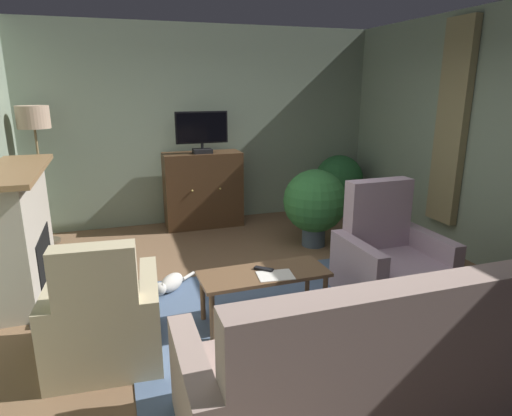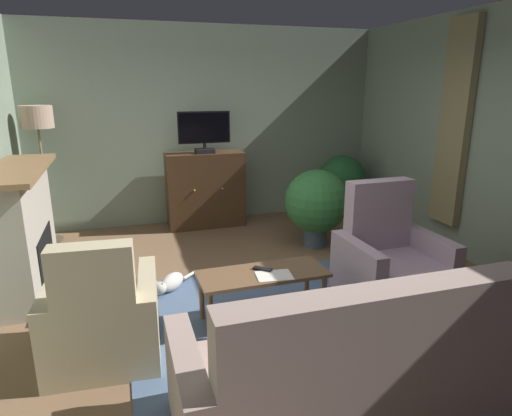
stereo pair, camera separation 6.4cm
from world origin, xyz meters
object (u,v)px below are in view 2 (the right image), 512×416
object	(u,v)px
fireplace	(25,233)
folded_newspaper	(274,276)
armchair_by_fireplace	(103,320)
tv_cabinet	(205,191)
potted_plant_tall_palm_by_window	(316,203)
coffee_table	(263,278)
tv_remote	(263,269)
floor_lamp	(38,127)
armchair_facing_sofa	(390,262)
television	(204,131)
potted_plant_on_hearth_side	(342,180)
sofa_floral	(350,376)
cat	(170,283)

from	to	relation	value
fireplace	folded_newspaper	world-z (taller)	fireplace
folded_newspaper	armchair_by_fireplace	xyz separation A→B (m)	(-1.38, -0.06, -0.15)
tv_cabinet	potted_plant_tall_palm_by_window	bearing A→B (deg)	-47.17
fireplace	coffee_table	xyz separation A→B (m)	(2.07, -1.33, -0.19)
coffee_table	armchair_by_fireplace	distance (m)	1.33
tv_remote	potted_plant_tall_palm_by_window	size ratio (longest dim) A/B	0.17
tv_cabinet	coffee_table	size ratio (longest dim) A/B	0.99
armchair_by_fireplace	floor_lamp	size ratio (longest dim) A/B	0.57
tv_cabinet	tv_remote	distance (m)	2.82
armchair_facing_sofa	tv_cabinet	bearing A→B (deg)	115.14
potted_plant_tall_palm_by_window	television	bearing A→B (deg)	134.05
coffee_table	tv_cabinet	bearing A→B (deg)	88.88
coffee_table	potted_plant_on_hearth_side	distance (m)	3.46
potted_plant_on_hearth_side	folded_newspaper	bearing A→B (deg)	-127.14
tv_cabinet	armchair_by_fireplace	bearing A→B (deg)	-114.44
folded_newspaper	sofa_floral	world-z (taller)	sofa_floral
folded_newspaper	coffee_table	bearing A→B (deg)	130.68
potted_plant_on_hearth_side	tv_cabinet	bearing A→B (deg)	175.31
television	floor_lamp	xyz separation A→B (m)	(-2.10, -0.03, 0.11)
coffee_table	armchair_facing_sofa	size ratio (longest dim) A/B	1.01
fireplace	potted_plant_tall_palm_by_window	xyz separation A→B (m)	(3.30, 0.25, -0.02)
coffee_table	floor_lamp	size ratio (longest dim) A/B	0.63
coffee_table	tv_remote	xyz separation A→B (m)	(0.01, 0.04, 0.07)
armchair_facing_sofa	floor_lamp	bearing A→B (deg)	141.85
folded_newspaper	floor_lamp	xyz separation A→B (m)	(-2.11, 2.87, 1.04)
fireplace	armchair_by_fireplace	size ratio (longest dim) A/B	1.70
tv_cabinet	tv_remote	size ratio (longest dim) A/B	6.51
sofa_floral	potted_plant_on_hearth_side	xyz separation A→B (m)	(2.06, 4.01, 0.24)
folded_newspaper	potted_plant_on_hearth_side	distance (m)	3.49
fireplace	coffee_table	size ratio (longest dim) A/B	1.54
coffee_table	potted_plant_tall_palm_by_window	bearing A→B (deg)	52.06
fireplace	floor_lamp	xyz separation A→B (m)	(0.02, 1.44, 0.91)
television	potted_plant_on_hearth_side	distance (m)	2.27
potted_plant_on_hearth_side	fireplace	bearing A→B (deg)	-162.30
armchair_by_fireplace	floor_lamp	distance (m)	3.24
television	cat	size ratio (longest dim) A/B	1.45
television	fireplace	bearing A→B (deg)	-145.21
armchair_facing_sofa	potted_plant_on_hearth_side	distance (m)	2.72
armchair_facing_sofa	cat	bearing A→B (deg)	160.90
fireplace	armchair_facing_sofa	distance (m)	3.63
tv_remote	folded_newspaper	world-z (taller)	tv_remote
sofa_floral	armchair_facing_sofa	xyz separation A→B (m)	(1.23, 1.43, 0.00)
coffee_table	potted_plant_tall_palm_by_window	world-z (taller)	potted_plant_tall_palm_by_window
fireplace	armchair_facing_sofa	world-z (taller)	fireplace
television	armchair_by_fireplace	distance (m)	3.44
tv_cabinet	armchair_facing_sofa	distance (m)	3.04
tv_remote	floor_lamp	distance (m)	3.57
floor_lamp	fireplace	bearing A→B (deg)	-90.94
potted_plant_tall_palm_by_window	coffee_table	bearing A→B (deg)	-127.94
fireplace	sofa_floral	distance (m)	3.45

